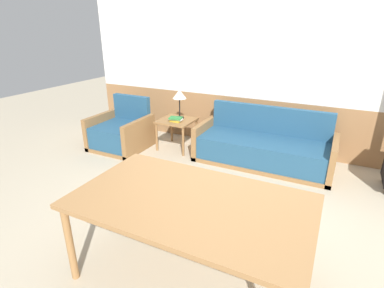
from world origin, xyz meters
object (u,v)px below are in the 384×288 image
couch (263,148)px  armchair (121,133)px  side_table (177,124)px  dining_table (191,206)px  table_lamp (179,96)px

couch → armchair: armchair is taller
couch → side_table: size_ratio=3.59×
couch → dining_table: bearing=-89.7°
couch → dining_table: (0.01, -2.46, 0.43)m
armchair → side_table: armchair is taller
armchair → side_table: 0.98m
armchair → table_lamp: (0.88, 0.50, 0.64)m
side_table → dining_table: 2.84m
side_table → dining_table: size_ratio=0.31×
couch → table_lamp: (-1.46, 0.06, 0.65)m
table_lamp → dining_table: (1.47, -2.52, -0.22)m
side_table → armchair: bearing=-155.5°
armchair → dining_table: (2.35, -2.02, 0.42)m
armchair → side_table: (0.88, 0.40, 0.18)m
side_table → dining_table: (1.48, -2.42, 0.25)m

